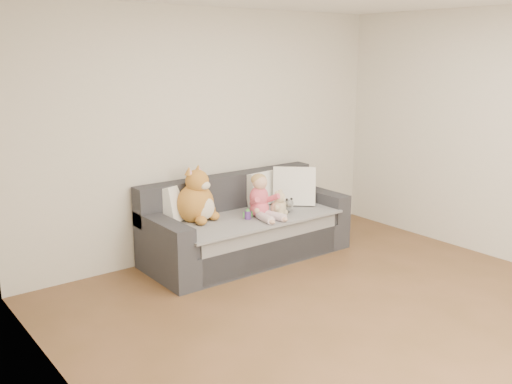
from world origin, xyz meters
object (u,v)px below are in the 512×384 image
Objects in this scene: plush_cat at (197,200)px; sippy_cup at (248,214)px; toddler at (261,199)px; teddy_bear at (279,205)px; sofa at (245,229)px.

plush_cat is 0.54m from sippy_cup.
sippy_cup is (-0.16, 0.01, -0.13)m from toddler.
teddy_bear is 0.36m from sippy_cup.
teddy_bear is 2.41× the size of sippy_cup.
teddy_bear is (0.25, -0.27, 0.27)m from sofa.
sofa reaches higher than teddy_bear.
toddler is (0.07, -0.19, 0.36)m from sofa.
plush_cat reaches higher than toddler.
toddler is 0.21m from teddy_bear.
plush_cat reaches higher than sofa.
toddler is 1.67× the size of teddy_bear.
sofa is at bearing 112.50° from toddler.
plush_cat is 5.18× the size of sippy_cup.
plush_cat is at bearing 156.57° from toddler.
sofa is 3.68× the size of plush_cat.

